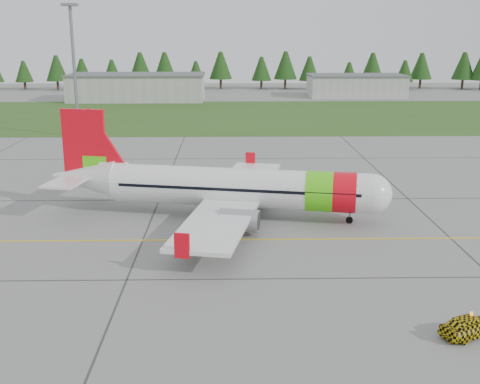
{
  "coord_description": "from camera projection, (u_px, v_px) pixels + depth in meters",
  "views": [
    {
      "loc": [
        -8.09,
        -37.88,
        16.28
      ],
      "look_at": [
        -7.1,
        11.09,
        3.17
      ],
      "focal_mm": 45.0,
      "sensor_mm": 36.0,
      "label": 1
    }
  ],
  "objects": [
    {
      "name": "ground",
      "position": [
        347.0,
        278.0,
        40.95
      ],
      "size": [
        320.0,
        320.0,
        0.0
      ],
      "primitive_type": "plane",
      "color": "gray",
      "rests_on": "ground"
    },
    {
      "name": "aircraft",
      "position": [
        231.0,
        188.0,
        53.85
      ],
      "size": [
        30.95,
        28.97,
        9.46
      ],
      "rotation": [
        0.0,
        0.0,
        -0.2
      ],
      "color": "white",
      "rests_on": "ground"
    },
    {
      "name": "follow_me_car",
      "position": [
        472.0,
        305.0,
        32.78
      ],
      "size": [
        1.73,
        1.84,
        3.63
      ],
      "primitive_type": "imported",
      "rotation": [
        0.0,
        0.0,
        2.0
      ],
      "color": "yellow",
      "rests_on": "ground"
    },
    {
      "name": "service_van",
      "position": [
        83.0,
        133.0,
        86.99
      ],
      "size": [
        1.76,
        1.71,
        4.06
      ],
      "primitive_type": "imported",
      "rotation": [
        0.0,
        0.0,
        0.31
      ],
      "color": "silver",
      "rests_on": "ground"
    },
    {
      "name": "grass_strip",
      "position": [
        268.0,
        115.0,
        120.14
      ],
      "size": [
        320.0,
        50.0,
        0.03
      ],
      "primitive_type": "cube",
      "color": "#30561E",
      "rests_on": "ground"
    },
    {
      "name": "taxi_guideline",
      "position": [
        328.0,
        239.0,
        48.67
      ],
      "size": [
        120.0,
        0.25,
        0.02
      ],
      "primitive_type": "cube",
      "color": "gold",
      "rests_on": "ground"
    },
    {
      "name": "hangar_west",
      "position": [
        137.0,
        88.0,
        145.82
      ],
      "size": [
        32.0,
        14.0,
        6.0
      ],
      "primitive_type": "cube",
      "color": "#A8A8A3",
      "rests_on": "ground"
    },
    {
      "name": "hangar_east",
      "position": [
        356.0,
        86.0,
        154.73
      ],
      "size": [
        24.0,
        12.0,
        5.2
      ],
      "primitive_type": "cube",
      "color": "#A8A8A3",
      "rests_on": "ground"
    },
    {
      "name": "floodlight_mast",
      "position": [
        75.0,
        73.0,
        93.75
      ],
      "size": [
        0.5,
        0.5,
        20.0
      ],
      "primitive_type": "cylinder",
      "color": "slate",
      "rests_on": "ground"
    },
    {
      "name": "treeline",
      "position": [
        256.0,
        72.0,
        172.93
      ],
      "size": [
        160.0,
        8.0,
        10.0
      ],
      "primitive_type": null,
      "color": "#1C3F14",
      "rests_on": "ground"
    }
  ]
}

